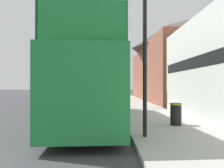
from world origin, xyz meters
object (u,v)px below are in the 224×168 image
lamp_post_third (118,72)px  tour_bus (89,84)px  parked_car_ahead_of_bus (102,98)px  lamp_post_nearest (145,24)px  lamp_post_second (125,61)px  litter_bin (176,113)px

lamp_post_third → tour_bus: bearing=-98.4°
parked_car_ahead_of_bus → lamp_post_third: bearing=74.7°
lamp_post_nearest → lamp_post_third: 17.54m
lamp_post_second → lamp_post_third: size_ratio=1.11×
litter_bin → parked_car_ahead_of_bus: bearing=108.1°
parked_car_ahead_of_bus → lamp_post_third: size_ratio=0.98×
lamp_post_third → litter_bin: bearing=-84.3°
parked_car_ahead_of_bus → tour_bus: bearing=-93.3°
tour_bus → lamp_post_third: lamp_post_third is taller
lamp_post_nearest → lamp_post_third: (0.03, 17.54, -0.47)m
lamp_post_nearest → lamp_post_second: bearing=89.3°
lamp_post_nearest → litter_bin: lamp_post_nearest is taller
lamp_post_nearest → lamp_post_third: bearing=89.9°
tour_bus → parked_car_ahead_of_bus: tour_bus is taller
parked_car_ahead_of_bus → lamp_post_second: lamp_post_second is taller
parked_car_ahead_of_bus → lamp_post_second: bearing=-59.5°
tour_bus → lamp_post_nearest: 4.51m
tour_bus → lamp_post_nearest: (2.04, -3.57, 1.86)m
lamp_post_nearest → litter_bin: bearing=50.5°
litter_bin → tour_bus: bearing=155.7°
lamp_post_second → lamp_post_third: (-0.08, 8.77, -0.30)m
tour_bus → parked_car_ahead_of_bus: 8.16m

